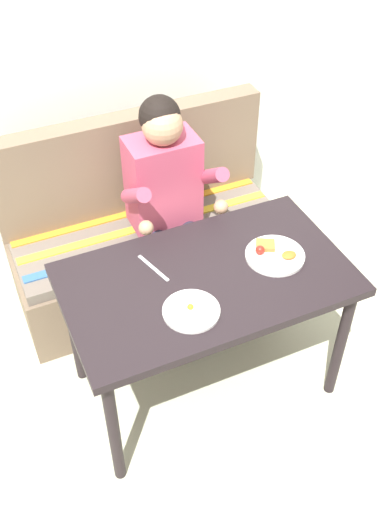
{
  "coord_description": "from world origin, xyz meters",
  "views": [
    {
      "loc": [
        -0.79,
        -1.6,
        2.46
      ],
      "look_at": [
        0.0,
        0.15,
        0.72
      ],
      "focal_mm": 42.01,
      "sensor_mm": 36.0,
      "label": 1
    }
  ],
  "objects_px": {
    "person": "(169,193)",
    "plate_eggs": "(191,311)",
    "table": "(206,290)",
    "plate_breakfast": "(274,254)",
    "couch": "(146,240)",
    "knife": "(153,268)"
  },
  "relations": [
    {
      "from": "couch",
      "to": "person",
      "type": "relative_size",
      "value": 1.19
    },
    {
      "from": "person",
      "to": "plate_eggs",
      "type": "height_order",
      "value": "person"
    },
    {
      "from": "knife",
      "to": "person",
      "type": "bearing_deg",
      "value": 44.02
    },
    {
      "from": "person",
      "to": "plate_breakfast",
      "type": "distance_m",
      "value": 0.64
    },
    {
      "from": "couch",
      "to": "plate_breakfast",
      "type": "xyz_separation_m",
      "value": [
        0.32,
        -0.77,
        0.41
      ]
    },
    {
      "from": "couch",
      "to": "plate_breakfast",
      "type": "height_order",
      "value": "couch"
    },
    {
      "from": "couch",
      "to": "plate_breakfast",
      "type": "bearing_deg",
      "value": -67.68
    },
    {
      "from": "plate_eggs",
      "to": "knife",
      "type": "xyz_separation_m",
      "value": [
        -0.04,
        0.29,
        -0.01
      ]
    },
    {
      "from": "table",
      "to": "knife",
      "type": "height_order",
      "value": "knife"
    },
    {
      "from": "plate_eggs",
      "to": "knife",
      "type": "relative_size",
      "value": 1.14
    },
    {
      "from": "couch",
      "to": "person",
      "type": "distance_m",
      "value": 0.45
    },
    {
      "from": "knife",
      "to": "plate_eggs",
      "type": "bearing_deg",
      "value": -97.8
    },
    {
      "from": "table",
      "to": "person",
      "type": "height_order",
      "value": "person"
    },
    {
      "from": "person",
      "to": "plate_eggs",
      "type": "bearing_deg",
      "value": -106.01
    },
    {
      "from": "person",
      "to": "plate_breakfast",
      "type": "xyz_separation_m",
      "value": [
        0.24,
        -0.6,
        0.0
      ]
    },
    {
      "from": "knife",
      "to": "table",
      "type": "bearing_deg",
      "value": -52.52
    },
    {
      "from": "table",
      "to": "plate_breakfast",
      "type": "relative_size",
      "value": 4.68
    },
    {
      "from": "couch",
      "to": "plate_eggs",
      "type": "relative_size",
      "value": 6.34
    },
    {
      "from": "plate_eggs",
      "to": "table",
      "type": "bearing_deg",
      "value": 48.03
    },
    {
      "from": "plate_eggs",
      "to": "couch",
      "type": "bearing_deg",
      "value": 81.29
    },
    {
      "from": "plate_eggs",
      "to": "plate_breakfast",
      "type": "bearing_deg",
      "value": 18.21
    },
    {
      "from": "couch",
      "to": "plate_eggs",
      "type": "bearing_deg",
      "value": -98.71
    }
  ]
}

